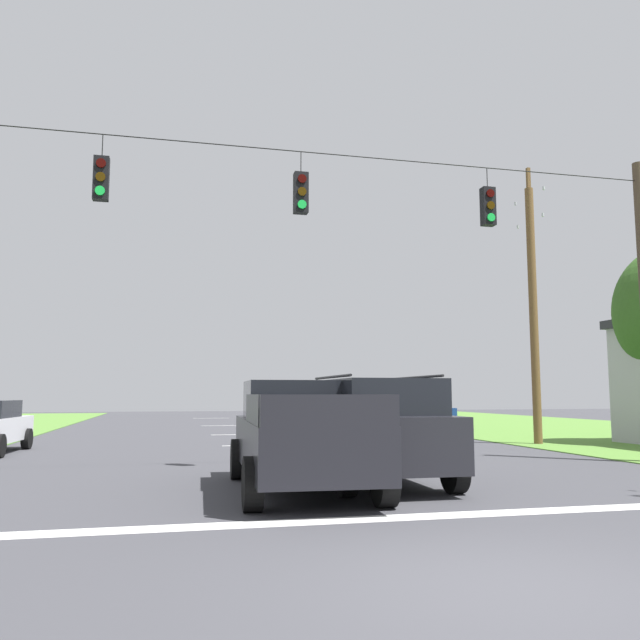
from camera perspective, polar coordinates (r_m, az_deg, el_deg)
The scene contains 12 objects.
ground_plane at distance 6.41m, azimuth 16.88°, elevation -21.73°, with size 120.00×120.00×0.00m, color #3D3D42.
stop_bar_stripe at distance 9.35m, azimuth 6.25°, elevation -17.01°, with size 15.61×0.45×0.01m, color white.
lane_dash_0 at distance 15.09m, azimuth -1.56°, elevation -13.04°, with size 0.15×2.50×0.01m, color white.
lane_dash_1 at distance 22.01m, azimuth -5.35°, elevation -10.97°, with size 0.15×2.50×0.01m, color white.
lane_dash_2 at distance 27.81m, azimuth -7.03°, elevation -10.02°, with size 0.15×2.50×0.01m, color white.
lane_dash_3 at distance 35.71m, azimuth -8.44°, elevation -9.22°, with size 0.15×2.50×0.01m, color white.
lane_dash_4 at distance 46.67m, azimuth -9.59°, elevation -8.56°, with size 0.15×2.50×0.01m, color white.
overhead_signal_span at distance 14.55m, azimuth -0.80°, elevation 3.44°, with size 17.87×0.31×7.74m.
pickup_truck at distance 11.72m, azimuth -1.76°, elevation -10.18°, with size 2.49×5.49×1.95m.
suv_black at distance 12.76m, azimuth 4.68°, elevation -9.44°, with size 2.23×4.81×2.05m.
distant_car_oncoming at distance 32.55m, azimuth 7.90°, elevation -8.11°, with size 4.41×2.25×1.52m.
utility_pole_mid_right at distance 23.59m, azimuth 18.34°, elevation 1.26°, with size 0.29×1.92×9.72m.
Camera 1 is at (-3.04, -5.38, 1.71)m, focal length 36.17 mm.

